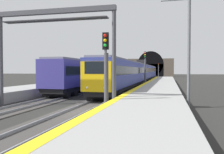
% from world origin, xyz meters
% --- Properties ---
extents(ground_plane, '(320.00, 320.00, 0.00)m').
position_xyz_m(ground_plane, '(0.00, 0.00, 0.00)').
color(ground_plane, black).
extents(platform_right, '(112.00, 4.45, 0.93)m').
position_xyz_m(platform_right, '(0.00, -4.48, 0.47)').
color(platform_right, gray).
rests_on(platform_right, ground_plane).
extents(platform_right_edge_strip, '(112.00, 0.50, 0.01)m').
position_xyz_m(platform_right_edge_strip, '(0.00, -2.51, 0.93)').
color(platform_right_edge_strip, yellow).
rests_on(platform_right_edge_strip, platform_right).
extents(track_main_line, '(160.00, 3.09, 0.21)m').
position_xyz_m(track_main_line, '(0.00, 0.00, 0.04)').
color(track_main_line, '#383533').
rests_on(track_main_line, ground_plane).
extents(track_adjacent_line, '(160.00, 2.90, 0.21)m').
position_xyz_m(track_adjacent_line, '(0.00, 4.82, 0.04)').
color(track_adjacent_line, '#383533').
rests_on(track_adjacent_line, ground_plane).
extents(train_main_approaching, '(62.16, 2.81, 4.91)m').
position_xyz_m(train_main_approaching, '(34.91, 0.00, 2.31)').
color(train_main_approaching, navy).
rests_on(train_main_approaching, ground_plane).
extents(train_adjacent_platform, '(36.73, 3.04, 4.90)m').
position_xyz_m(train_adjacent_platform, '(23.47, 4.82, 2.30)').
color(train_adjacent_platform, navy).
rests_on(train_adjacent_platform, ground_plane).
extents(railway_signal_near, '(0.39, 0.38, 5.08)m').
position_xyz_m(railway_signal_near, '(-0.40, -1.89, 3.08)').
color(railway_signal_near, '#4C4C54').
rests_on(railway_signal_near, ground_plane).
extents(railway_signal_mid, '(0.39, 0.38, 5.79)m').
position_xyz_m(railway_signal_mid, '(24.55, -1.89, 3.47)').
color(railway_signal_mid, '#4C4C54').
rests_on(railway_signal_mid, ground_plane).
extents(railway_signal_far, '(0.39, 0.38, 5.36)m').
position_xyz_m(railway_signal_far, '(74.78, -1.89, 3.13)').
color(railway_signal_far, '#4C4C54').
rests_on(railway_signal_far, ground_plane).
extents(overhead_signal_gantry, '(0.70, 9.22, 7.18)m').
position_xyz_m(overhead_signal_gantry, '(1.19, 2.41, 5.47)').
color(overhead_signal_gantry, '#3F3F47').
rests_on(overhead_signal_gantry, ground_plane).
extents(tunnel_portal, '(2.97, 20.23, 11.33)m').
position_xyz_m(tunnel_portal, '(94.07, 2.41, 4.00)').
color(tunnel_portal, '#51473D').
rests_on(tunnel_portal, ground_plane).
extents(catenary_mast_near, '(0.22, 2.11, 8.44)m').
position_xyz_m(catenary_mast_near, '(3.31, -7.08, 4.33)').
color(catenary_mast_near, '#595B60').
rests_on(catenary_mast_near, ground_plane).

